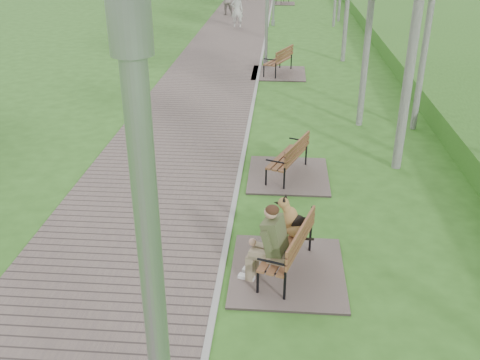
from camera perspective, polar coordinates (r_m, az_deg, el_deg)
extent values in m
cube|color=#645651|center=(25.09, -1.58, 14.02)|extent=(3.50, 67.00, 0.04)
cube|color=#999993|center=(24.96, 2.54, 13.96)|extent=(0.10, 67.00, 0.05)
cube|color=#645651|center=(8.87, 5.08, -9.65)|extent=(1.83, 2.04, 0.04)
cube|color=brown|center=(8.63, 4.86, -7.27)|extent=(0.90, 1.60, 0.04)
cube|color=brown|center=(8.42, 6.52, -6.02)|extent=(0.50, 1.47, 0.34)
cube|color=#645651|center=(12.05, 5.17, 0.51)|extent=(1.78, 1.98, 0.04)
cube|color=brown|center=(11.88, 5.01, 2.37)|extent=(0.95, 1.55, 0.04)
cube|color=brown|center=(11.70, 6.14, 3.37)|extent=(0.57, 1.40, 0.33)
cube|color=#645651|center=(20.51, 4.15, 11.28)|extent=(1.99, 2.21, 0.04)
cube|color=brown|center=(20.40, 4.05, 12.58)|extent=(1.07, 1.72, 0.04)
cube|color=brown|center=(20.24, 4.79, 13.31)|extent=(0.65, 1.56, 0.36)
cube|color=#645651|center=(39.28, 4.60, 18.26)|extent=(1.63, 1.81, 0.04)
cylinder|color=#989A9F|center=(2.14, -11.68, 16.03)|extent=(0.17, 0.17, 0.24)
cylinder|color=#989A9F|center=(21.58, 2.77, 12.41)|extent=(0.21, 0.21, 0.31)
cylinder|color=#989A9F|center=(30.60, 3.56, 16.38)|extent=(0.20, 0.20, 0.29)
imported|color=silver|center=(29.84, -0.32, 17.62)|extent=(0.65, 0.43, 1.77)
imported|color=slate|center=(34.00, -1.43, 18.67)|extent=(0.97, 0.80, 1.83)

